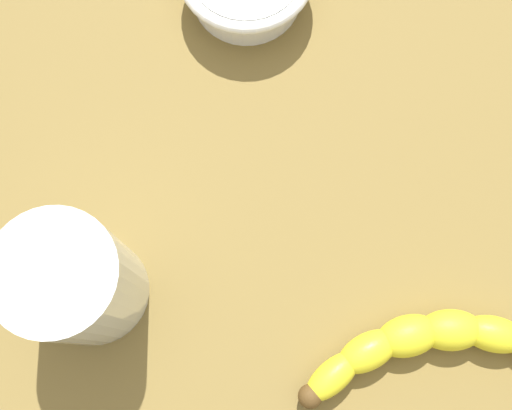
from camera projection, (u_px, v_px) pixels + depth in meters
wooden_tabletop at (231, 257)px, 57.84cm from camera, size 120.00×120.00×3.00cm
banana at (432, 345)px, 52.83cm from camera, size 14.53×19.91×3.46cm
smoothie_glass at (78, 283)px, 49.82cm from camera, size 9.35×9.35×12.75cm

